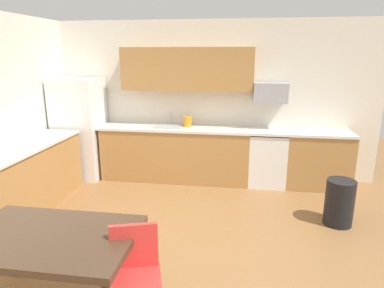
% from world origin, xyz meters
% --- Properties ---
extents(ground_plane, '(12.00, 12.00, 0.00)m').
position_xyz_m(ground_plane, '(0.00, 0.00, 0.00)').
color(ground_plane, olive).
extents(wall_back, '(5.80, 0.10, 2.70)m').
position_xyz_m(wall_back, '(0.00, 2.65, 1.35)').
color(wall_back, silver).
rests_on(wall_back, ground).
extents(cabinet_run_back, '(2.53, 0.60, 0.90)m').
position_xyz_m(cabinet_run_back, '(-0.49, 2.30, 0.45)').
color(cabinet_run_back, '#AD7A42').
rests_on(cabinet_run_back, ground).
extents(cabinet_run_back_right, '(1.02, 0.60, 0.90)m').
position_xyz_m(cabinet_run_back_right, '(1.89, 2.30, 0.45)').
color(cabinet_run_back_right, '#AD7A42').
rests_on(cabinet_run_back_right, ground).
extents(cabinet_run_left, '(0.60, 2.00, 0.90)m').
position_xyz_m(cabinet_run_left, '(-2.30, 0.80, 0.45)').
color(cabinet_run_left, '#AD7A42').
rests_on(cabinet_run_left, ground).
extents(countertop_back, '(4.80, 0.64, 0.04)m').
position_xyz_m(countertop_back, '(0.00, 2.30, 0.92)').
color(countertop_back, silver).
rests_on(countertop_back, cabinet_run_back).
extents(countertop_left, '(0.64, 2.00, 0.04)m').
position_xyz_m(countertop_left, '(-2.30, 0.80, 0.92)').
color(countertop_left, silver).
rests_on(countertop_left, cabinet_run_left).
extents(upper_cabinets_back, '(2.20, 0.34, 0.70)m').
position_xyz_m(upper_cabinets_back, '(-0.30, 2.43, 1.90)').
color(upper_cabinets_back, '#AD7A42').
extents(refrigerator, '(0.76, 0.70, 1.74)m').
position_xyz_m(refrigerator, '(-2.18, 2.22, 0.87)').
color(refrigerator, white).
rests_on(refrigerator, ground).
extents(oven_range, '(0.60, 0.60, 0.91)m').
position_xyz_m(oven_range, '(1.08, 2.30, 0.46)').
color(oven_range, white).
rests_on(oven_range, ground).
extents(microwave, '(0.54, 0.36, 0.32)m').
position_xyz_m(microwave, '(1.08, 2.40, 1.54)').
color(microwave, '#9EA0A5').
extents(sink_basin, '(0.48, 0.40, 0.14)m').
position_xyz_m(sink_basin, '(-0.60, 2.30, 0.88)').
color(sink_basin, '#A5A8AD').
rests_on(sink_basin, countertop_back).
extents(sink_faucet, '(0.02, 0.02, 0.24)m').
position_xyz_m(sink_faucet, '(-0.60, 2.48, 1.04)').
color(sink_faucet, '#B2B5BA').
rests_on(sink_faucet, countertop_back).
extents(dining_table, '(1.40, 0.90, 0.74)m').
position_xyz_m(dining_table, '(-0.87, -1.00, 0.68)').
color(dining_table, '#422D1E').
rests_on(dining_table, ground).
extents(chair_near_table, '(0.50, 0.50, 0.85)m').
position_xyz_m(chair_near_table, '(-0.14, -1.03, 0.50)').
color(chair_near_table, red).
rests_on(chair_near_table, ground).
extents(trash_bin, '(0.36, 0.36, 0.60)m').
position_xyz_m(trash_bin, '(1.92, 1.00, 0.30)').
color(trash_bin, black).
rests_on(trash_bin, ground).
extents(kettle, '(0.14, 0.14, 0.20)m').
position_xyz_m(kettle, '(-0.28, 2.35, 1.02)').
color(kettle, orange).
rests_on(kettle, countertop_back).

